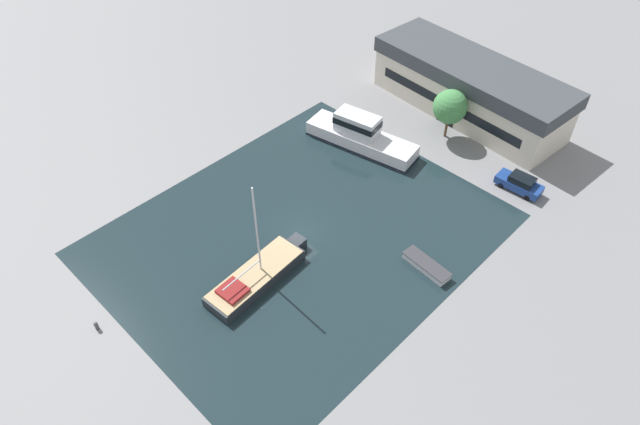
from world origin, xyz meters
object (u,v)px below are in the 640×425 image
Objects in this scene: motor_cruiser at (360,135)px; small_dinghy at (427,266)px; warehouse_building at (470,88)px; parked_car at (520,183)px; sailboat_moored at (257,276)px; quay_tree_near_building at (450,107)px.

motor_cruiser is 2.75× the size of small_dinghy.
warehouse_building is 25.69m from small_dinghy.
sailboat_moored is at bearing 155.90° from parked_car.
sailboat_moored is (0.63, -28.39, -3.25)m from quay_tree_near_building.
quay_tree_near_building reaches higher than parked_car.
sailboat_moored is at bearing -88.72° from quay_tree_near_building.
parked_car is (11.70, -8.03, -2.31)m from warehouse_building.
sailboat_moored reaches higher than warehouse_building.
warehouse_building reaches higher than quay_tree_near_building.
warehouse_building is at bearing -148.82° from small_dinghy.
quay_tree_near_building reaches higher than small_dinghy.
quay_tree_near_building reaches higher than motor_cruiser.
quay_tree_near_building is 0.53× the size of sailboat_moored.
warehouse_building is 5.87m from quay_tree_near_building.
parked_car is (10.57, -2.31, -2.99)m from quay_tree_near_building.
warehouse_building is 34.25m from sailboat_moored.
motor_cruiser is (-16.30, -5.62, 0.49)m from parked_car.
sailboat_moored is at bearing -82.50° from warehouse_building.
motor_cruiser is (-4.59, -13.65, -1.82)m from warehouse_building.
sailboat_moored is 0.83× the size of motor_cruiser.
quay_tree_near_building is 28.58m from sailboat_moored.
small_dinghy is (10.22, -17.15, -3.50)m from quay_tree_near_building.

